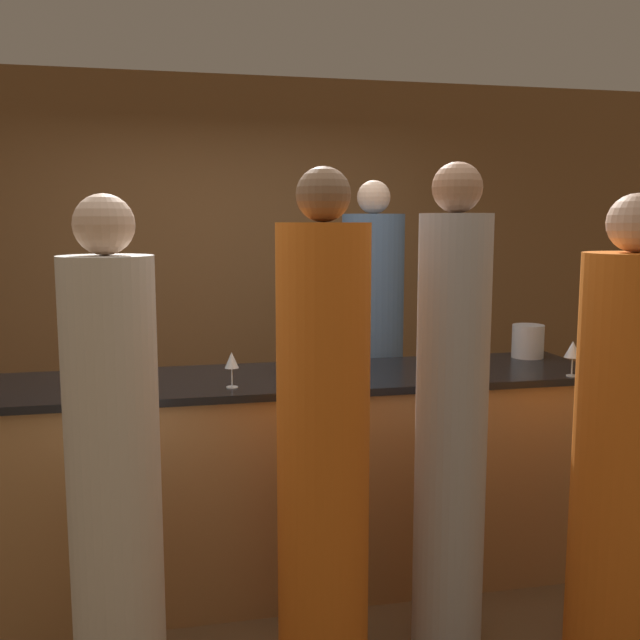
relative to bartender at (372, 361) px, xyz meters
The scene contains 14 objects.
ground_plane 1.44m from the bartender, 135.31° to the right, with size 14.00×14.00×0.00m, color brown.
back_wall 1.48m from the bartender, 123.28° to the left, with size 8.00×0.06×2.80m.
bar_counter 1.16m from the bartender, 135.31° to the right, with size 3.34×0.69×1.04m.
bartender is the anchor object (origin of this frame).
guest_0 1.72m from the bartender, 70.59° to the right, with size 0.39×0.39×1.88m.
guest_1 1.44m from the bartender, 93.46° to the right, with size 0.29×0.29×2.00m.
guest_2 2.06m from the bartender, 132.78° to the right, with size 0.33×0.33×1.86m.
guest_3 1.58m from the bartender, 113.11° to the right, with size 0.36×0.36×1.97m.
wine_bottle_0 0.94m from the bartender, 133.49° to the right, with size 0.08×0.08×0.29m.
ice_bucket 0.93m from the bartender, 39.20° to the right, with size 0.17×0.17×0.18m.
wine_glass_0 1.08m from the bartender, 112.90° to the right, with size 0.06×0.06×0.16m.
wine_glass_1 1.35m from the bartender, 134.00° to the right, with size 0.06×0.06×0.16m.
wine_glass_2 0.98m from the bartender, 116.80° to the right, with size 0.08×0.08×0.17m.
wine_glass_3 1.28m from the bartender, 57.52° to the right, with size 0.08×0.08×0.17m.
Camera 1 is at (-0.42, -3.29, 1.76)m, focal length 40.00 mm.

